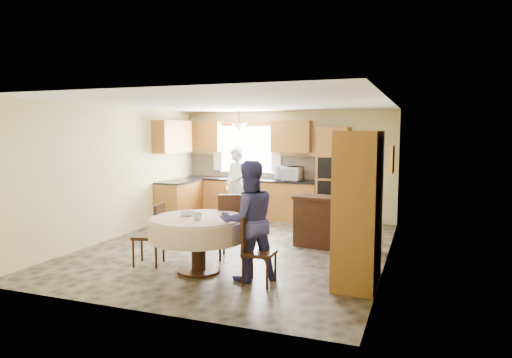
{
  "coord_description": "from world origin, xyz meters",
  "views": [
    {
      "loc": [
        3.02,
        -7.21,
        2.03
      ],
      "look_at": [
        0.23,
        0.3,
        1.19
      ],
      "focal_mm": 32.0,
      "sensor_mm": 36.0,
      "label": 1
    }
  ],
  "objects": [
    {
      "name": "floor",
      "position": [
        0.0,
        0.0,
        0.0
      ],
      "size": [
        5.0,
        6.0,
        0.01
      ],
      "primitive_type": "cube",
      "color": "#6D5F4C",
      "rests_on": "ground"
    },
    {
      "name": "ceiling",
      "position": [
        0.0,
        0.0,
        2.5
      ],
      "size": [
        5.0,
        6.0,
        0.01
      ],
      "primitive_type": "cube",
      "color": "white",
      "rests_on": "wall_back"
    },
    {
      "name": "wall_back",
      "position": [
        0.0,
        3.0,
        1.25
      ],
      "size": [
        5.0,
        0.02,
        2.5
      ],
      "primitive_type": "cube",
      "color": "#CFC485",
      "rests_on": "floor"
    },
    {
      "name": "wall_front",
      "position": [
        0.0,
        -3.0,
        1.25
      ],
      "size": [
        5.0,
        0.02,
        2.5
      ],
      "primitive_type": "cube",
      "color": "#CFC485",
      "rests_on": "floor"
    },
    {
      "name": "wall_left",
      "position": [
        -2.5,
        0.0,
        1.25
      ],
      "size": [
        0.02,
        6.0,
        2.5
      ],
      "primitive_type": "cube",
      "color": "#CFC485",
      "rests_on": "floor"
    },
    {
      "name": "wall_right",
      "position": [
        2.5,
        0.0,
        1.25
      ],
      "size": [
        0.02,
        6.0,
        2.5
      ],
      "primitive_type": "cube",
      "color": "#CFC485",
      "rests_on": "floor"
    },
    {
      "name": "window",
      "position": [
        -1.0,
        2.98,
        1.6
      ],
      "size": [
        1.4,
        0.03,
        1.1
      ],
      "primitive_type": "cube",
      "color": "white",
      "rests_on": "wall_back"
    },
    {
      "name": "curtain_left",
      "position": [
        -1.75,
        2.93,
        1.65
      ],
      "size": [
        0.22,
        0.02,
        1.15
      ],
      "primitive_type": "cube",
      "color": "white",
      "rests_on": "wall_back"
    },
    {
      "name": "curtain_right",
      "position": [
        -0.25,
        2.93,
        1.65
      ],
      "size": [
        0.22,
        0.02,
        1.15
      ],
      "primitive_type": "cube",
      "color": "white",
      "rests_on": "wall_back"
    },
    {
      "name": "base_cab_back",
      "position": [
        -0.85,
        2.7,
        0.44
      ],
      "size": [
        3.3,
        0.6,
        0.88
      ],
      "primitive_type": "cube",
      "color": "#BA7A31",
      "rests_on": "floor"
    },
    {
      "name": "counter_back",
      "position": [
        -0.85,
        2.7,
        0.9
      ],
      "size": [
        3.3,
        0.64,
        0.04
      ],
      "primitive_type": "cube",
      "color": "black",
      "rests_on": "base_cab_back"
    },
    {
      "name": "base_cab_left",
      "position": [
        -2.2,
        1.8,
        0.44
      ],
      "size": [
        0.6,
        1.2,
        0.88
      ],
      "primitive_type": "cube",
      "color": "#BA7A31",
      "rests_on": "floor"
    },
    {
      "name": "counter_left",
      "position": [
        -2.2,
        1.8,
        0.9
      ],
      "size": [
        0.64,
        1.2,
        0.04
      ],
      "primitive_type": "cube",
      "color": "black",
      "rests_on": "base_cab_left"
    },
    {
      "name": "backsplash",
      "position": [
        -0.85,
        2.99,
        1.18
      ],
      "size": [
        3.3,
        0.02,
        0.55
      ],
      "primitive_type": "cube",
      "color": "tan",
      "rests_on": "wall_back"
    },
    {
      "name": "wall_cab_left",
      "position": [
        -2.05,
        2.83,
        1.91
      ],
      "size": [
        0.85,
        0.33,
        0.72
      ],
      "primitive_type": "cube",
      "color": "#AD692B",
      "rests_on": "wall_back"
    },
    {
      "name": "wall_cab_right",
      "position": [
        0.15,
        2.83,
        1.91
      ],
      "size": [
        0.9,
        0.33,
        0.72
      ],
      "primitive_type": "cube",
      "color": "#AD692B",
      "rests_on": "wall_back"
    },
    {
      "name": "wall_cab_side",
      "position": [
        -2.33,
        1.8,
        1.91
      ],
      "size": [
        0.33,
        1.2,
        0.72
      ],
      "primitive_type": "cube",
      "color": "#AD692B",
      "rests_on": "wall_left"
    },
    {
      "name": "oven_tower",
      "position": [
        1.15,
        2.69,
        1.06
      ],
      "size": [
        0.66,
        0.62,
        2.12
      ],
      "primitive_type": "cube",
      "color": "#BA7A31",
      "rests_on": "floor"
    },
    {
      "name": "oven_upper",
      "position": [
        1.15,
        2.38,
        1.25
      ],
      "size": [
        0.56,
        0.01,
        0.45
      ],
      "primitive_type": "cube",
      "color": "black",
      "rests_on": "oven_tower"
    },
    {
      "name": "oven_lower",
      "position": [
        1.15,
        2.38,
        0.75
      ],
      "size": [
        0.56,
        0.01,
        0.45
      ],
      "primitive_type": "cube",
      "color": "black",
      "rests_on": "oven_tower"
    },
    {
      "name": "pendant",
      "position": [
        -1.0,
        2.5,
        2.12
      ],
      "size": [
        0.36,
        0.36,
        0.18
      ],
      "primitive_type": "cone",
      "rotation": [
        3.14,
        0.0,
        0.0
      ],
      "color": "beige",
      "rests_on": "ceiling"
    },
    {
      "name": "sideboard",
      "position": [
        1.47,
        0.55,
        0.42
      ],
      "size": [
        1.24,
        0.66,
        0.84
      ],
      "primitive_type": "cube",
      "rotation": [
        0.0,
        0.0,
        -0.16
      ],
      "color": "#3B1F10",
      "rests_on": "floor"
    },
    {
      "name": "space_heater",
      "position": [
        2.2,
        0.38,
        0.28
      ],
      "size": [
        0.41,
        0.29,
        0.56
      ],
      "primitive_type": "cube",
      "rotation": [
        0.0,
        0.0,
        0.01
      ],
      "color": "black",
      "rests_on": "floor"
    },
    {
      "name": "cupboard",
      "position": [
        2.22,
        -1.17,
        1.02
      ],
      "size": [
        0.53,
        1.07,
        2.04
      ],
      "primitive_type": "cube",
      "color": "#BA7A31",
      "rests_on": "floor"
    },
    {
      "name": "dining_table",
      "position": [
        0.0,
        -1.47,
        0.63
      ],
      "size": [
        1.41,
        1.41,
        0.8
      ],
      "color": "#3B1F10",
      "rests_on": "floor"
    },
    {
      "name": "chair_left",
      "position": [
        -0.81,
        -1.39,
        0.52
      ],
      "size": [
        0.49,
        0.49,
        0.94
      ],
      "rotation": [
        0.0,
        0.0,
        -1.33
      ],
      "color": "#3B1F10",
      "rests_on": "floor"
    },
    {
      "name": "chair_back",
      "position": [
        0.22,
        -0.71,
        0.58
      ],
      "size": [
        0.56,
        0.56,
        1.06
      ],
      "rotation": [
        0.0,
        0.0,
        3.42
      ],
      "color": "#3B1F10",
      "rests_on": "floor"
    },
    {
      "name": "chair_right",
      "position": [
        0.93,
        -1.66,
        0.5
      ],
      "size": [
        0.4,
        0.4,
        0.91
      ],
      "rotation": [
        0.0,
        0.0,
        1.56
      ],
      "color": "#3B1F10",
      "rests_on": "floor"
    },
    {
      "name": "framed_picture",
      "position": [
        2.47,
        1.28,
        1.53
      ],
      "size": [
        0.06,
        0.61,
        0.5
      ],
      "color": "gold",
      "rests_on": "wall_right"
    },
    {
      "name": "microwave",
      "position": [
        0.16,
        2.65,
        1.08
      ],
      "size": [
        0.61,
        0.45,
        0.32
      ],
      "primitive_type": "imported",
      "rotation": [
        0.0,
        0.0,
        -0.1
      ],
      "color": "silver",
      "rests_on": "counter_back"
    },
    {
      "name": "person_sink",
      "position": [
        -0.91,
        2.11,
        0.83
      ],
      "size": [
        0.71,
        0.58,
        1.66
      ],
      "primitive_type": "imported",
      "rotation": [
        0.0,
        0.0,
        -0.35
      ],
      "color": "silver",
      "rests_on": "floor"
    },
    {
      "name": "person_dining",
      "position": [
        0.8,
        -1.52,
        0.82
      ],
      "size": [
        1.01,
        0.98,
        1.64
      ],
      "primitive_type": "imported",
      "rotation": [
        0.0,
        0.0,
        3.81
      ],
      "color": "#3A3A7F",
      "rests_on": "floor"
    },
    {
      "name": "bowl_sideboard",
      "position": [
        1.17,
        0.55,
        0.87
      ],
      "size": [
        0.26,
        0.26,
        0.05
      ],
      "primitive_type": "imported",
      "rotation": [
        0.0,
        0.0,
        -0.25
      ],
      "color": "#B2B2B2",
      "rests_on": "sideboard"
    },
    {
      "name": "bottle_sideboard",
      "position": [
        1.78,
        0.55,
        1.01
      ],
      "size": [
        0.13,
        0.13,
        0.33
      ],
      "primitive_type": "imported",
      "rotation": [
        0.0,
        0.0,
        0.07
      ],
      "color": "silver",
      "rests_on": "sideboard"
    },
    {
      "name": "cup_table",
      "position": [
        0.08,
        -1.65,
        0.85
      ],
      "size": [
        0.15,
        0.15,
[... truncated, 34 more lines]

